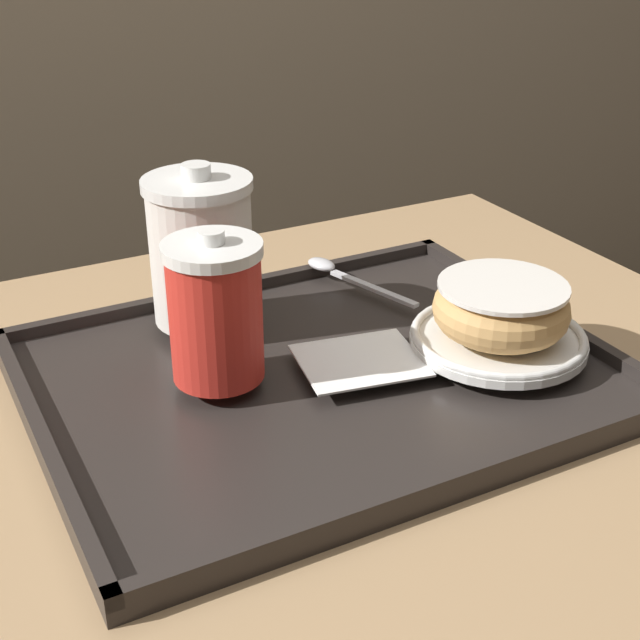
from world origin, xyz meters
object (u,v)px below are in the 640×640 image
at_px(coffee_cup_rear, 201,249).
at_px(spoon, 336,271).
at_px(coffee_cup_front, 215,310).
at_px(donut_chocolate_glazed, 501,308).

height_order(coffee_cup_rear, spoon, coffee_cup_rear).
xyz_separation_m(coffee_cup_front, spoon, (0.19, 0.14, -0.06)).
height_order(coffee_cup_front, coffee_cup_rear, coffee_cup_rear).
xyz_separation_m(coffee_cup_rear, donut_chocolate_glazed, (0.21, -0.18, -0.03)).
xyz_separation_m(donut_chocolate_glazed, spoon, (-0.05, 0.20, -0.03)).
bearing_deg(spoon, coffee_cup_front, 108.94).
bearing_deg(coffee_cup_rear, coffee_cup_front, -105.30).
relative_size(coffee_cup_front, coffee_cup_rear, 0.87).
distance_m(coffee_cup_rear, donut_chocolate_glazed, 0.28).
relative_size(coffee_cup_rear, donut_chocolate_glazed, 1.24).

